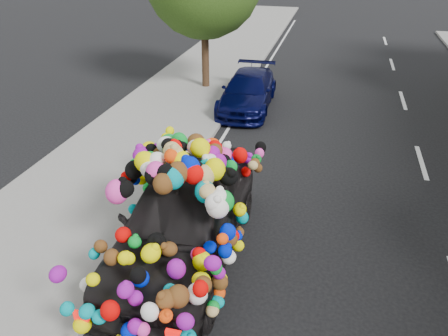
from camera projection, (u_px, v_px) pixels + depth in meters
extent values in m
plane|color=black|center=(256.00, 259.00, 8.32)|extent=(100.00, 100.00, 0.00)
cube|color=gray|center=(56.00, 224.00, 9.23)|extent=(4.00, 60.00, 0.12)
cube|color=gray|center=(142.00, 238.00, 8.80)|extent=(0.15, 60.00, 0.13)
cylinder|color=#332114|center=(205.00, 54.00, 16.56)|extent=(0.28, 0.28, 2.73)
imported|color=black|center=(184.00, 217.00, 8.07)|extent=(2.06, 5.00, 1.70)
cube|color=red|center=(82.00, 316.00, 6.11)|extent=(0.22, 0.06, 0.14)
cube|color=red|center=(174.00, 335.00, 5.83)|extent=(0.22, 0.06, 0.14)
imported|color=#040732|center=(248.00, 91.00, 15.12)|extent=(1.80, 4.16, 1.19)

